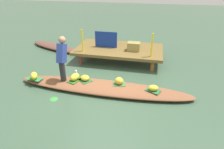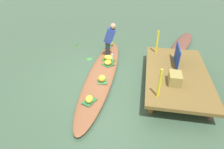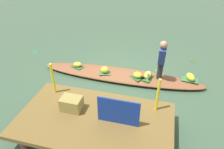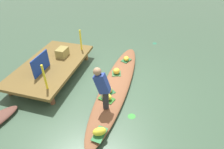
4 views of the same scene
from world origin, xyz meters
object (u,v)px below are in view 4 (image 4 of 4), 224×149
banana_bunch_0 (108,90)px  market_banner (41,64)px  banana_bunch_3 (107,96)px  banana_bunch_4 (126,58)px  vendor_boat (117,84)px  vendor_person (102,87)px  banana_bunch_1 (116,71)px  produce_crate (62,52)px  water_bottle (102,95)px  banana_bunch_2 (99,132)px

banana_bunch_0 → market_banner: size_ratio=0.31×
banana_bunch_3 → banana_bunch_4: (2.22, -0.08, -0.02)m
vendor_boat → vendor_person: 1.40m
banana_bunch_3 → market_banner: 2.30m
banana_bunch_0 → vendor_person: vendor_person is taller
banana_bunch_1 → produce_crate: size_ratio=0.55×
water_bottle → banana_bunch_3: bearing=-86.1°
vendor_boat → vendor_person: (-1.15, 0.07, 0.79)m
vendor_boat → water_bottle: (-0.84, 0.21, 0.21)m
water_bottle → produce_crate: 2.44m
banana_bunch_0 → water_bottle: water_bottle is taller
water_bottle → banana_bunch_1: bearing=-3.7°
banana_bunch_0 → banana_bunch_2: size_ratio=0.81×
water_bottle → market_banner: market_banner is taller
banana_bunch_0 → banana_bunch_3: bearing=-171.2°
banana_bunch_3 → banana_bunch_4: size_ratio=1.21×
market_banner → produce_crate: size_ratio=1.90×
produce_crate → banana_bunch_3: bearing=-124.4°
banana_bunch_1 → banana_bunch_4: (0.94, -0.13, -0.03)m
banana_bunch_1 → banana_bunch_3: 1.28m
banana_bunch_0 → water_bottle: (-0.30, 0.09, 0.04)m
banana_bunch_2 → vendor_person: 1.07m
banana_bunch_2 → banana_bunch_3: 1.20m
banana_bunch_0 → vendor_person: size_ratio=0.21×
vendor_person → produce_crate: size_ratio=2.82×
water_bottle → vendor_boat: bearing=-13.8°
banana_bunch_1 → banana_bunch_2: (-2.47, -0.24, 0.00)m
vendor_person → water_bottle: bearing=23.4°
banana_bunch_2 → produce_crate: 3.48m
banana_bunch_1 → water_bottle: water_bottle is taller
banana_bunch_1 → banana_bunch_4: bearing=-8.1°
banana_bunch_0 → banana_bunch_3: banana_bunch_3 is taller
market_banner → banana_bunch_1: bearing=-67.3°
banana_bunch_1 → banana_bunch_3: bearing=-177.8°
water_bottle → banana_bunch_4: bearing=-5.5°
vendor_person → produce_crate: (1.74, 2.08, -0.27)m
banana_bunch_4 → market_banner: (-1.86, 2.31, 0.50)m
market_banner → banana_bunch_2: bearing=-122.9°
vendor_boat → banana_bunch_4: bearing=-0.7°
banana_bunch_1 → vendor_person: 1.71m
banana_bunch_0 → banana_bunch_2: (-1.48, -0.24, 0.02)m
banana_bunch_0 → banana_bunch_2: 1.50m
market_banner → produce_crate: (1.06, -0.14, -0.14)m
banana_bunch_4 → banana_bunch_1: bearing=171.9°
vendor_boat → water_bottle: 0.89m
banana_bunch_2 → banana_bunch_4: size_ratio=1.22×
banana_bunch_1 → market_banner: market_banner is taller
banana_bunch_1 → produce_crate: (0.14, 2.03, 0.33)m
banana_bunch_0 → vendor_person: (-0.61, -0.05, 0.62)m
banana_bunch_3 → banana_bunch_0: bearing=8.8°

